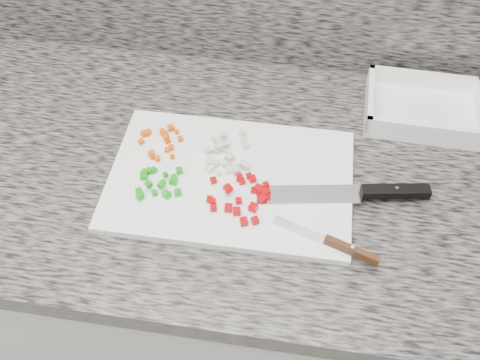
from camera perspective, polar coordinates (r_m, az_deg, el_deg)
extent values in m
cube|color=beige|center=(1.37, -4.91, -10.64)|extent=(3.92, 0.62, 0.86)
cube|color=#625E57|center=(1.00, -6.61, 1.76)|extent=(3.96, 0.64, 0.04)
cube|color=white|center=(0.94, -1.02, 0.04)|extent=(0.42, 0.28, 0.01)
cube|color=#DA5204|center=(1.00, -10.51, 4.04)|extent=(0.01, 0.01, 0.01)
cube|color=#DA5204|center=(1.01, -9.85, 4.94)|extent=(0.01, 0.01, 0.01)
cube|color=#DA5204|center=(1.01, -10.22, 4.88)|extent=(0.01, 0.01, 0.01)
cube|color=#DA5204|center=(1.01, -8.29, 5.22)|extent=(0.01, 0.01, 0.01)
cube|color=#DA5204|center=(0.98, -7.37, 3.47)|extent=(0.01, 0.01, 0.01)
cube|color=#DA5204|center=(0.99, -7.77, 4.22)|extent=(0.01, 0.01, 0.01)
cube|color=#DA5204|center=(1.01, -6.77, 5.14)|extent=(0.01, 0.01, 0.01)
cube|color=#DA5204|center=(1.01, -9.75, 5.13)|extent=(0.01, 0.01, 0.01)
cube|color=#DA5204|center=(0.99, -6.37, 4.38)|extent=(0.01, 0.01, 0.01)
cube|color=#DA5204|center=(0.98, -7.75, 3.21)|extent=(0.01, 0.01, 0.01)
cube|color=#DA5204|center=(1.01, -7.38, 5.52)|extent=(0.01, 0.01, 0.01)
cube|color=#DA5204|center=(1.00, -8.08, 4.91)|extent=(0.01, 0.01, 0.01)
cube|color=#DA5204|center=(0.97, -9.42, 2.76)|extent=(0.01, 0.01, 0.01)
cube|color=#DA5204|center=(0.96, -7.23, 2.49)|extent=(0.01, 0.01, 0.01)
cube|color=#DA5204|center=(0.97, -9.26, 2.51)|extent=(0.01, 0.01, 0.01)
cube|color=#DA5204|center=(0.99, -7.88, 4.54)|extent=(0.01, 0.01, 0.01)
cube|color=#DA5204|center=(0.96, -8.79, 2.27)|extent=(0.01, 0.01, 0.01)
cube|color=beige|center=(0.99, -1.80, 4.76)|extent=(0.01, 0.01, 0.01)
cube|color=beige|center=(0.98, -1.33, 3.86)|extent=(0.01, 0.01, 0.01)
cube|color=beige|center=(0.97, -2.43, 3.23)|extent=(0.02, 0.02, 0.01)
cube|color=beige|center=(0.94, -2.66, 1.71)|extent=(0.01, 0.01, 0.01)
cube|color=beige|center=(0.94, 0.39, 1.62)|extent=(0.02, 0.02, 0.01)
cube|color=beige|center=(0.97, -2.21, 3.36)|extent=(0.02, 0.02, 0.01)
cube|color=beige|center=(0.95, -3.25, 2.37)|extent=(0.01, 0.01, 0.01)
cube|color=beige|center=(0.99, 0.29, 5.01)|extent=(0.01, 0.01, 0.01)
cube|color=beige|center=(0.94, -0.59, 1.61)|extent=(0.01, 0.01, 0.01)
cube|color=beige|center=(0.96, -2.29, 3.55)|extent=(0.01, 0.01, 0.01)
cube|color=beige|center=(0.96, -3.42, 3.15)|extent=(0.02, 0.02, 0.01)
cube|color=beige|center=(0.93, -0.40, 1.04)|extent=(0.02, 0.02, 0.01)
cube|color=beige|center=(0.95, -1.11, 2.40)|extent=(0.02, 0.02, 0.01)
cube|color=beige|center=(0.94, 0.76, 1.47)|extent=(0.01, 0.01, 0.01)
cube|color=beige|center=(0.96, -1.89, 3.71)|extent=(0.01, 0.01, 0.01)
cube|color=beige|center=(0.97, 0.62, 3.73)|extent=(0.01, 0.01, 0.01)
cube|color=beige|center=(0.96, -1.22, 2.92)|extent=(0.01, 0.01, 0.01)
cube|color=beige|center=(0.98, -2.27, 4.15)|extent=(0.01, 0.01, 0.01)
cube|color=beige|center=(0.99, -2.71, 4.48)|extent=(0.02, 0.02, 0.01)
cube|color=beige|center=(0.94, -3.13, 1.89)|extent=(0.02, 0.02, 0.01)
cube|color=beige|center=(0.98, 0.43, 4.21)|extent=(0.01, 0.01, 0.01)
cube|color=#12960D|center=(0.91, -10.64, -1.72)|extent=(0.02, 0.02, 0.01)
cube|color=#12960D|center=(0.93, -7.02, 0.26)|extent=(0.01, 0.01, 0.01)
cube|color=#12960D|center=(0.94, -6.48, 1.01)|extent=(0.01, 0.01, 0.01)
cube|color=#12960D|center=(0.91, -8.46, -0.56)|extent=(0.01, 0.01, 0.01)
cube|color=#12960D|center=(0.91, -7.83, -1.54)|extent=(0.02, 0.02, 0.01)
cube|color=#12960D|center=(0.91, -9.11, -1.36)|extent=(0.01, 0.01, 0.01)
cube|color=#12960D|center=(0.92, -10.74, -1.18)|extent=(0.01, 0.01, 0.01)
cube|color=#12960D|center=(0.94, -10.22, 0.42)|extent=(0.01, 0.01, 0.01)
cube|color=#12960D|center=(0.92, -10.56, -1.47)|extent=(0.01, 0.01, 0.01)
cube|color=#12960D|center=(0.93, -7.95, 0.58)|extent=(0.01, 0.01, 0.01)
cube|color=#12960D|center=(0.91, -6.65, -1.30)|extent=(0.01, 0.01, 0.01)
cube|color=#12960D|center=(0.92, -9.72, -0.44)|extent=(0.01, 0.01, 0.01)
cube|color=#12960D|center=(0.92, -8.25, -0.25)|extent=(0.01, 0.01, 0.01)
cube|color=#12960D|center=(0.95, -9.64, 0.98)|extent=(0.01, 0.01, 0.01)
cube|color=#12960D|center=(0.95, -10.14, 0.84)|extent=(0.01, 0.01, 0.01)
cube|color=#12960D|center=(0.95, -9.20, 1.06)|extent=(0.01, 0.01, 0.01)
cube|color=#12960D|center=(0.92, -7.11, -0.10)|extent=(0.01, 0.01, 0.01)
cube|color=#B70207|center=(0.90, 2.22, -1.16)|extent=(0.01, 0.01, 0.01)
cube|color=#B70207|center=(0.89, -1.31, -0.91)|extent=(0.02, 0.02, 0.01)
cube|color=#B70207|center=(0.90, 2.75, -1.32)|extent=(0.02, 0.02, 0.01)
cube|color=#B70207|center=(0.87, 0.40, -4.47)|extent=(0.02, 0.02, 0.01)
cube|color=#B70207|center=(0.91, 1.46, -1.11)|extent=(0.01, 0.01, 0.01)
cube|color=#B70207|center=(0.88, 1.41, -2.92)|extent=(0.02, 0.02, 0.01)
cube|color=#B70207|center=(0.93, 0.96, 0.45)|extent=(0.01, 0.01, 0.01)
cube|color=#B70207|center=(0.89, -2.90, -2.31)|extent=(0.01, 0.01, 0.01)
cube|color=#B70207|center=(0.91, 2.77, -0.52)|extent=(0.01, 0.01, 0.01)
cube|color=#B70207|center=(0.92, 1.34, 0.11)|extent=(0.01, 0.01, 0.01)
cube|color=#B70207|center=(0.92, -0.05, 0.23)|extent=(0.01, 0.01, 0.01)
cube|color=#B70207|center=(0.88, -2.85, -2.98)|extent=(0.01, 0.01, 0.01)
cube|color=#B70207|center=(0.89, -0.14, -2.23)|extent=(0.01, 0.01, 0.01)
cube|color=#B70207|center=(0.90, 2.19, -1.27)|extent=(0.01, 0.01, 0.01)
cube|color=#B70207|center=(0.92, -2.87, -0.04)|extent=(0.01, 0.01, 0.01)
cube|color=#B70207|center=(0.90, -3.25, -2.07)|extent=(0.01, 0.01, 0.01)
cube|color=#B70207|center=(0.90, 2.97, -1.61)|extent=(0.01, 0.01, 0.01)
cube|color=#B70207|center=(0.88, -1.23, -2.98)|extent=(0.01, 0.01, 0.01)
cube|color=#B70207|center=(0.88, -0.33, -3.36)|extent=(0.01, 0.01, 0.01)
cube|color=#B70207|center=(0.87, 1.61, -4.35)|extent=(0.02, 0.02, 0.01)
cube|color=#B70207|center=(0.91, 1.98, -0.93)|extent=(0.02, 0.02, 0.01)
cube|color=#B70207|center=(0.89, 2.37, -2.07)|extent=(0.02, 0.02, 0.01)
cube|color=#B70207|center=(0.92, 0.20, -0.14)|extent=(0.01, 0.01, 0.01)
cube|color=beige|center=(0.93, -2.28, 0.72)|extent=(0.01, 0.01, 0.01)
cube|color=beige|center=(0.94, -1.50, 1.75)|extent=(0.01, 0.01, 0.01)
cube|color=beige|center=(0.95, -2.49, 1.81)|extent=(0.01, 0.01, 0.00)
cube|color=beige|center=(0.95, -1.92, 1.74)|extent=(0.01, 0.01, 0.01)
cube|color=beige|center=(0.93, -1.30, 0.95)|extent=(0.01, 0.01, 0.01)
cube|color=beige|center=(0.94, -3.47, 1.26)|extent=(0.01, 0.01, 0.01)
cube|color=beige|center=(0.92, -3.04, 0.05)|extent=(0.01, 0.01, 0.01)
cube|color=beige|center=(0.94, -3.45, 1.55)|extent=(0.01, 0.01, 0.01)
cube|color=beige|center=(0.94, -3.27, 1.04)|extent=(0.01, 0.01, 0.01)
cube|color=beige|center=(0.94, -3.02, 1.36)|extent=(0.01, 0.01, 0.01)
cube|color=white|center=(0.91, 7.32, -1.57)|extent=(0.18, 0.07, 0.00)
cube|color=black|center=(0.94, 16.26, -1.17)|extent=(0.12, 0.04, 0.02)
cylinder|color=white|center=(0.93, 16.38, -0.83)|extent=(0.01, 0.01, 0.00)
cube|color=white|center=(0.87, 6.28, -5.32)|extent=(0.09, 0.05, 0.00)
cube|color=#472511|center=(0.85, 11.81, -7.35)|extent=(0.09, 0.04, 0.02)
cylinder|color=white|center=(0.84, 11.91, -7.03)|extent=(0.01, 0.01, 0.00)
cube|color=white|center=(1.11, 18.85, 6.75)|extent=(0.23, 0.17, 0.01)
cube|color=white|center=(1.15, 19.03, 10.10)|extent=(0.22, 0.02, 0.04)
cube|color=white|center=(1.04, 19.29, 4.86)|extent=(0.22, 0.02, 0.04)
cube|color=white|center=(1.08, 13.68, 8.51)|extent=(0.01, 0.16, 0.04)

